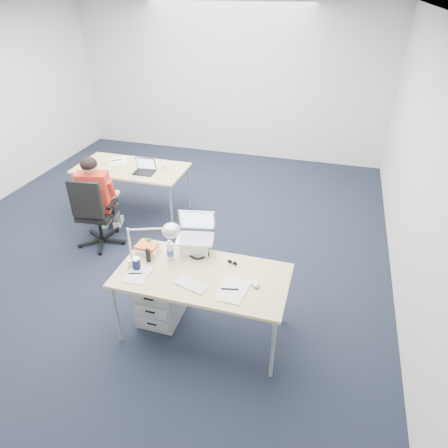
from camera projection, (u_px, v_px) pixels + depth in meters
The scene contains 24 objects.
floor at pixel (158, 244), 5.42m from camera, with size 7.00×7.00×0.00m, color black.
room at pixel (145, 119), 4.52m from camera, with size 6.02×7.02×2.80m.
desk_near at pixel (202, 278), 3.72m from camera, with size 1.60×0.80×0.73m.
desk_far at pixel (131, 170), 5.83m from camera, with size 1.60×0.80×0.73m.
office_chair at pixel (98, 226), 5.27m from camera, with size 0.70×0.70×1.01m.
seated_person at pixel (99, 198), 5.25m from camera, with size 0.48×0.73×1.23m.
drawer_pedestal_near at pixel (161, 295), 4.12m from camera, with size 0.40×0.50×0.55m, color #9B9DA0.
drawer_pedestal_far at pixel (95, 194), 6.07m from camera, with size 0.40×0.50×0.55m, color #9B9DA0.
silver_laptop at pixel (195, 234), 3.92m from camera, with size 0.36×0.28×0.38m, color silver, non-canonical shape.
wireless_keyboard at pixel (191, 285), 3.56m from camera, with size 0.30×0.12×0.01m, color white.
computer_mouse at pixel (256, 284), 3.55m from camera, with size 0.07×0.11×0.04m, color white.
headphones at pixel (198, 254), 3.94m from camera, with size 0.22×0.17×0.04m, color black, non-canonical shape.
can_koozie at pixel (136, 263), 3.74m from camera, with size 0.07×0.07×0.12m, color #14193F.
water_bottle at pixel (170, 250), 3.84m from camera, with size 0.07×0.07×0.22m, color silver.
bear_figurine at pixel (149, 243), 4.02m from camera, with size 0.07×0.05×0.13m, color #24671B, non-canonical shape.
book_stack at pixel (147, 249), 3.96m from camera, with size 0.22×0.16×0.10m, color silver.
cordless_phone at pixel (148, 255), 3.82m from camera, with size 0.04×0.02×0.15m, color black.
papers_left at pixel (137, 274), 3.69m from camera, with size 0.19×0.27×0.01m, color #FFE093.
papers_right at pixel (232, 290), 3.50m from camera, with size 0.23×0.33×0.01m, color #FFE093.
sunglasses at pixel (232, 263), 3.83m from camera, with size 0.11×0.05×0.02m, color black, non-canonical shape.
desk_lamp at pixel (146, 243), 3.64m from camera, with size 0.49×0.18×0.55m, color silver, non-canonical shape.
dark_laptop at pixel (143, 166), 5.57m from camera, with size 0.29×0.28×0.21m, color black, non-canonical shape.
far_cup at pixel (164, 167), 5.69m from camera, with size 0.07×0.07×0.10m, color white.
far_papers at pixel (118, 161), 5.99m from camera, with size 0.24×0.34×0.01m, color white.
Camera 1 is at (2.11, -4.05, 3.06)m, focal length 32.00 mm.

